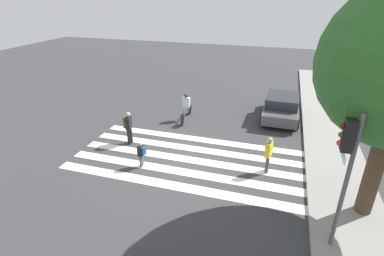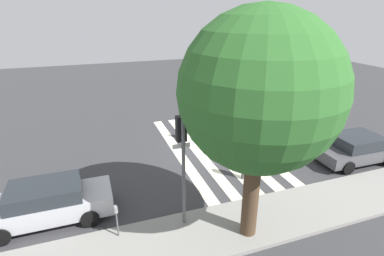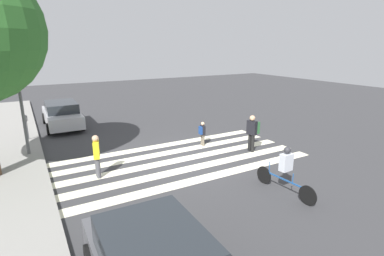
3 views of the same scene
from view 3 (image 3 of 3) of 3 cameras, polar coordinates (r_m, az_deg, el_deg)
ground_plane at (r=12.55m, az=-1.83°, el=-5.97°), size 60.00×60.00×0.00m
sidewalk_curb at (r=11.30m, az=-31.60°, el=-10.50°), size 36.00×2.50×0.14m
crosswalk_stripes at (r=12.55m, az=-1.83°, el=-5.95°), size 4.57×10.00×0.01m
traffic_light at (r=13.94m, az=-29.58°, el=6.87°), size 0.60×0.50×4.25m
parking_meter at (r=16.52m, az=-29.04°, el=1.02°), size 0.15×0.15×1.37m
pedestrian_adult_blue_shirt at (r=13.47m, az=11.47°, el=-0.45°), size 0.49×0.44×1.65m
pedestrian_child_with_backpack at (r=14.02m, az=1.96°, el=-0.74°), size 0.33×0.29×1.15m
pedestrian_adult_tall_backpack at (r=11.11m, az=-17.71°, el=-4.71°), size 0.47×0.30×1.57m
cyclist_near_curb at (r=9.91m, az=17.40°, el=-7.34°), size 2.34×0.41×1.57m
car_parked_silver_sedan at (r=18.86m, az=-23.53°, el=2.40°), size 4.48×1.93×1.46m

